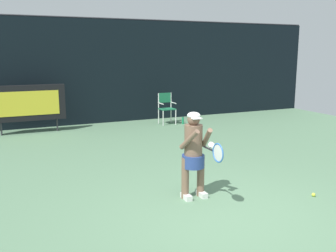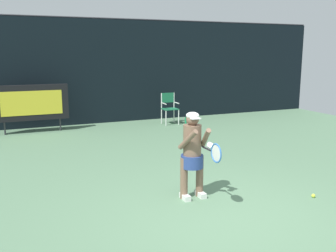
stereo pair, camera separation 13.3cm
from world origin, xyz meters
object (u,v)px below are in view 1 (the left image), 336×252
object	(u,v)px
tennis_racket	(217,153)
umpire_chair	(166,106)
tennis_player	(194,151)
tennis_ball_spare	(313,195)
scoreboard	(28,103)
water_bottle	(183,121)

from	to	relation	value
tennis_racket	umpire_chair	bearing A→B (deg)	87.89
tennis_player	tennis_ball_spare	bearing A→B (deg)	-23.32
tennis_ball_spare	umpire_chair	bearing A→B (deg)	86.75
scoreboard	tennis_racket	bearing A→B (deg)	-73.20
scoreboard	tennis_player	size ratio (longest dim) A/B	1.46
scoreboard	tennis_racket	xyz separation A→B (m)	(2.24, -7.43, 0.01)
umpire_chair	tennis_racket	size ratio (longest dim) A/B	1.79
tennis_ball_spare	tennis_racket	bearing A→B (deg)	173.52
umpire_chair	tennis_racket	world-z (taller)	tennis_racket
umpire_chair	water_bottle	distance (m)	0.77
scoreboard	tennis_ball_spare	distance (m)	8.72
umpire_chair	tennis_racket	distance (m)	7.50
umpire_chair	tennis_ball_spare	world-z (taller)	umpire_chair
water_bottle	tennis_player	xyz separation A→B (m)	(-2.88, -6.23, 0.71)
scoreboard	water_bottle	bearing A→B (deg)	-6.50
scoreboard	umpire_chair	bearing A→B (deg)	-3.62
scoreboard	tennis_ball_spare	world-z (taller)	scoreboard
tennis_player	tennis_ball_spare	world-z (taller)	tennis_player
umpire_chair	tennis_ball_spare	bearing A→B (deg)	-93.25
water_bottle	tennis_ball_spare	distance (m)	7.13
umpire_chair	tennis_player	distance (m)	6.93
scoreboard	tennis_racket	size ratio (longest dim) A/B	3.65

